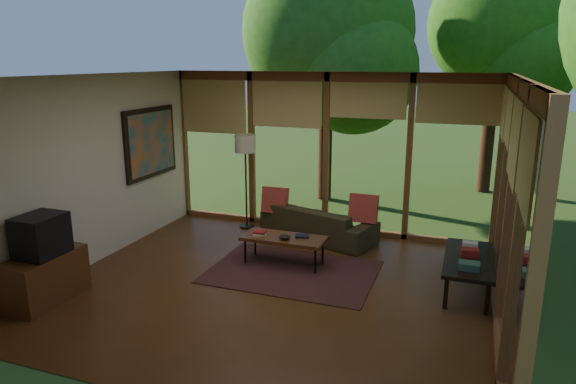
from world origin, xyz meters
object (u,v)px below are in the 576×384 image
at_px(coffee_table, 284,239).
at_px(side_console, 469,261).
at_px(floor_lamp, 245,149).
at_px(sofa, 319,223).
at_px(media_cabinet, 45,278).
at_px(television, 41,235).

bearing_deg(coffee_table, side_console, -0.41).
xyz_separation_m(floor_lamp, coffee_table, (1.22, -1.39, -1.01)).
relative_size(sofa, coffee_table, 1.58).
relative_size(sofa, media_cabinet, 1.90).
height_order(floor_lamp, coffee_table, floor_lamp).
bearing_deg(side_console, floor_lamp, 159.40).
distance_m(sofa, coffee_table, 1.25).
bearing_deg(side_console, sofa, 152.02).
bearing_deg(sofa, floor_lamp, 10.81).
distance_m(sofa, television, 4.18).
height_order(sofa, coffee_table, sofa).
height_order(coffee_table, side_console, side_console).
bearing_deg(sofa, media_cabinet, 69.86).
bearing_deg(side_console, coffee_table, 179.59).
xyz_separation_m(floor_lamp, side_console, (3.74, -1.40, -1.00)).
height_order(sofa, media_cabinet, media_cabinet).
distance_m(sofa, floor_lamp, 1.78).
height_order(television, floor_lamp, floor_lamp).
distance_m(media_cabinet, television, 0.55).
xyz_separation_m(sofa, media_cabinet, (-2.50, -3.31, 0.02)).
relative_size(television, side_console, 0.39).
bearing_deg(media_cabinet, floor_lamp, 71.87).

